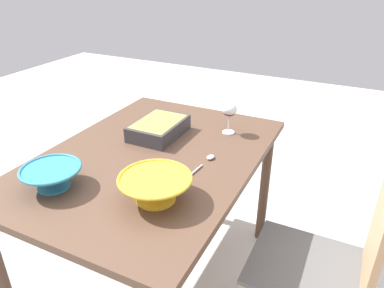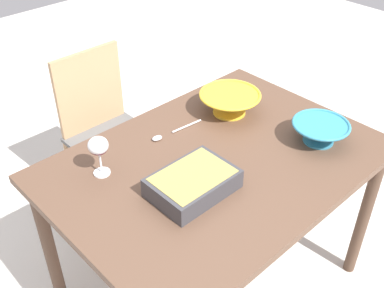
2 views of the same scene
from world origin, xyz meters
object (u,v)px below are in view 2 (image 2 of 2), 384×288
chair (107,130)px  casserole_dish (193,182)px  dining_table (216,177)px  wine_glass (98,148)px  small_bowl (230,102)px  mixing_bowl (320,131)px  serving_spoon (167,134)px

chair → casserole_dish: size_ratio=3.03×
dining_table → wine_glass: (-0.37, 0.23, 0.20)m
small_bowl → mixing_bowl: bearing=-75.3°
casserole_dish → dining_table: bearing=20.6°
mixing_bowl → chair: bearing=109.4°
dining_table → wine_glass: bearing=148.2°
wine_glass → casserole_dish: (0.17, -0.30, -0.07)m
wine_glass → casserole_dish: bearing=-59.7°
small_bowl → serving_spoon: 0.32m
small_bowl → dining_table: bearing=-145.0°
casserole_dish → small_bowl: 0.54m
dining_table → casserole_dish: casserole_dish is taller
wine_glass → chair: bearing=56.2°
chair → mixing_bowl: (0.36, -1.01, 0.33)m
dining_table → wine_glass: wine_glass is taller
casserole_dish → small_bowl: small_bowl is taller
dining_table → mixing_bowl: 0.45m
dining_table → small_bowl: small_bowl is taller
dining_table → serving_spoon: (-0.03, 0.25, 0.09)m
mixing_bowl → dining_table: bearing=152.7°
chair → mixing_bowl: size_ratio=3.87×
serving_spoon → wine_glass: bearing=-176.5°
casserole_dish → mixing_bowl: 0.59m
casserole_dish → mixing_bowl: mixing_bowl is taller
dining_table → wine_glass: 0.48m
wine_glass → small_bowl: size_ratio=0.60×
chair → small_bowl: chair is taller
wine_glass → serving_spoon: 0.35m
dining_table → serving_spoon: serving_spoon is taller
chair → serving_spoon: size_ratio=3.58×
serving_spoon → dining_table: bearing=-82.3°
mixing_bowl → serving_spoon: 0.61m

